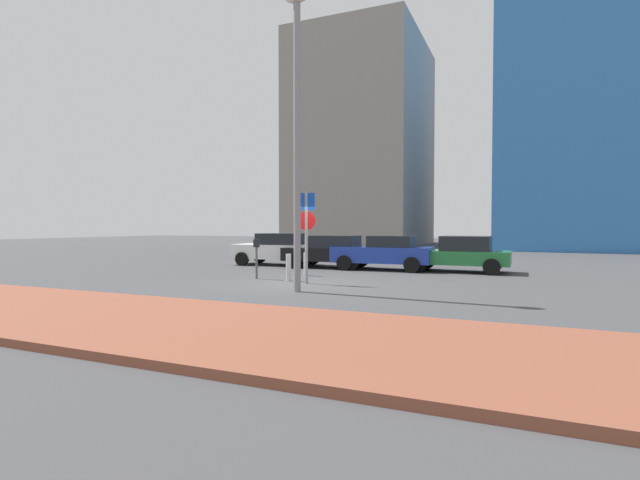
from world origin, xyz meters
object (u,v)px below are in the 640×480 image
object	(u,v)px
parking_meter	(257,253)
traffic_bollard_near	(288,267)
parked_car_white	(279,249)
parked_car_black	(330,251)
parked_car_green	(460,254)
parked_car_blue	(384,252)
street_lamp	(297,120)
traffic_bollard_mid	(306,264)
parking_sign_post	(306,226)

from	to	relation	value
parking_meter	traffic_bollard_near	world-z (taller)	parking_meter
parked_car_white	parked_car_black	size ratio (longest dim) A/B	1.09
parked_car_black	parked_car_green	xyz separation A→B (m)	(5.58, 0.34, -0.01)
parked_car_white	parking_meter	size ratio (longest dim) A/B	3.12
parked_car_white	parked_car_blue	distance (m)	5.31
parked_car_white	street_lamp	distance (m)	10.05
parked_car_white	parked_car_black	xyz separation A→B (m)	(2.78, -0.37, -0.03)
traffic_bollard_near	parking_meter	bearing A→B (deg)	175.00
parked_car_white	parked_car_black	bearing A→B (deg)	-7.56
parked_car_green	traffic_bollard_mid	size ratio (longest dim) A/B	4.68
parked_car_white	traffic_bollard_near	size ratio (longest dim) A/B	4.74
parked_car_blue	parking_sign_post	distance (m)	5.83
parked_car_blue	parked_car_black	bearing A→B (deg)	179.72
street_lamp	parked_car_black	bearing A→B (deg)	105.37
parked_car_blue	street_lamp	size ratio (longest dim) A/B	0.50
parking_meter	street_lamp	xyz separation A→B (m)	(2.77, -2.36, 3.95)
traffic_bollard_near	traffic_bollard_mid	size ratio (longest dim) A/B	1.05
parked_car_white	parked_car_blue	bearing A→B (deg)	-4.12
parked_car_white	parking_meter	bearing A→B (deg)	-69.37
traffic_bollard_near	parked_car_black	bearing A→B (deg)	96.68
parked_car_green	parking_sign_post	xyz separation A→B (m)	(-4.10, -5.98, 1.12)
parking_meter	traffic_bollard_mid	xyz separation A→B (m)	(1.15, 1.65, -0.47)
traffic_bollard_mid	parking_sign_post	bearing A→B (deg)	-64.27
parked_car_black	parking_meter	world-z (taller)	parked_car_black
parked_car_blue	parking_sign_post	bearing A→B (deg)	-100.39
parked_car_blue	street_lamp	world-z (taller)	street_lamp
parked_car_blue	parked_car_green	bearing A→B (deg)	6.54
parked_car_white	traffic_bollard_mid	xyz separation A→B (m)	(3.21, -3.82, -0.35)
parking_meter	parking_sign_post	bearing A→B (deg)	-13.73
traffic_bollard_mid	parked_car_green	bearing A→B (deg)	36.34
parked_car_white	parking_sign_post	world-z (taller)	parking_sign_post
parked_car_blue	traffic_bollard_mid	distance (m)	4.03
parked_car_white	street_lamp	xyz separation A→B (m)	(4.83, -7.82, 4.07)
parked_car_green	parked_car_white	bearing A→B (deg)	179.80
parked_car_black	street_lamp	distance (m)	8.75
parking_sign_post	parking_meter	world-z (taller)	parking_sign_post
parked_car_green	traffic_bollard_mid	xyz separation A→B (m)	(-5.15, -3.79, -0.31)
parked_car_blue	parking_meter	size ratio (longest dim) A/B	3.02
parked_car_white	parked_car_green	xyz separation A→B (m)	(8.36, -0.03, -0.04)
parked_car_blue	parked_car_green	size ratio (longest dim) A/B	1.03
parking_meter	traffic_bollard_near	bearing A→B (deg)	-5.00
parked_car_black	traffic_bollard_mid	xyz separation A→B (m)	(0.43, -3.45, -0.32)
parked_car_blue	street_lamp	distance (m)	8.51
parking_sign_post	traffic_bollard_near	size ratio (longest dim) A/B	3.22
parked_car_white	parked_car_green	world-z (taller)	parked_car_white
parked_car_black	traffic_bollard_near	world-z (taller)	parked_car_black
parked_car_white	parked_car_green	bearing A→B (deg)	-0.20
parking_sign_post	traffic_bollard_near	bearing A→B (deg)	154.19
parked_car_white	traffic_bollard_mid	world-z (taller)	parked_car_white
parked_car_blue	parked_car_green	xyz separation A→B (m)	(3.07, 0.35, -0.00)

